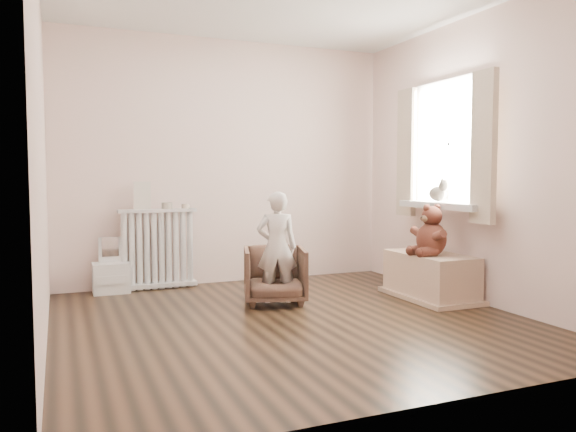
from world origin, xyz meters
name	(u,v)px	position (x,y,z in m)	size (l,w,h in m)	color
floor	(292,320)	(0.00, 0.00, 0.00)	(3.60, 3.60, 0.01)	black
back_wall	(228,162)	(0.00, 1.80, 1.30)	(3.60, 0.02, 2.60)	white
front_wall	(436,144)	(0.00, -1.80, 1.30)	(3.60, 0.02, 2.60)	white
left_wall	(41,153)	(-1.80, 0.00, 1.30)	(0.02, 3.60, 2.60)	white
right_wall	(476,159)	(1.80, 0.00, 1.30)	(0.02, 3.60, 2.60)	white
window	(451,144)	(1.76, 0.30, 1.45)	(0.03, 0.90, 1.10)	white
window_sill	(442,205)	(1.67, 0.30, 0.87)	(0.22, 1.10, 0.06)	silver
curtain_left	(484,147)	(1.65, -0.27, 1.39)	(0.06, 0.26, 1.30)	beige
curtain_right	(406,153)	(1.65, 0.87, 1.39)	(0.06, 0.26, 1.30)	beige
radiator	(158,251)	(-0.78, 1.68, 0.39)	(0.77, 0.15, 0.82)	silver
paper_doll	(142,195)	(-0.92, 1.68, 0.96)	(0.17, 0.01, 0.28)	beige
tin_a	(167,206)	(-0.68, 1.68, 0.85)	(0.11, 0.11, 0.06)	#A59E8C
tin_b	(186,206)	(-0.49, 1.68, 0.84)	(0.09, 0.09, 0.05)	#A59E8C
toy_vanity	(111,265)	(-1.24, 1.65, 0.28)	(0.35, 0.25, 0.55)	silver
armchair	(275,275)	(0.10, 0.63, 0.26)	(0.54, 0.56, 0.51)	brown
child	(277,247)	(0.10, 0.58, 0.52)	(0.36, 0.24, 0.99)	white
toy_bench	(430,277)	(1.52, 0.26, 0.20)	(0.47, 0.90, 0.42)	beige
teddy_bear	(432,228)	(1.47, 0.18, 0.67)	(0.38, 0.29, 0.46)	#391811
plush_cat	(439,192)	(1.66, 0.34, 1.00)	(0.16, 0.26, 0.22)	slate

